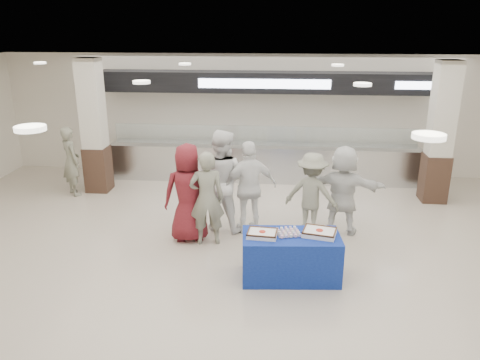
# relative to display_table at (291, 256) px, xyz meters

# --- Properties ---
(ground) EXTENTS (14.00, 14.00, 0.00)m
(ground) POSITION_rel_display_table_xyz_m (-0.65, -0.39, -0.38)
(ground) COLOR beige
(ground) RESTS_ON ground
(serving_line) EXTENTS (8.70, 0.85, 2.80)m
(serving_line) POSITION_rel_display_table_xyz_m (-0.65, 5.01, 0.78)
(serving_line) COLOR silver
(serving_line) RESTS_ON ground
(column_left) EXTENTS (0.55, 0.55, 3.20)m
(column_left) POSITION_rel_display_table_xyz_m (-4.65, 3.81, 1.15)
(column_left) COLOR #332017
(column_left) RESTS_ON ground
(column_right) EXTENTS (0.55, 0.55, 3.20)m
(column_right) POSITION_rel_display_table_xyz_m (3.35, 3.81, 1.15)
(column_right) COLOR #332017
(column_right) RESTS_ON ground
(display_table) EXTENTS (1.61, 0.90, 0.75)m
(display_table) POSITION_rel_display_table_xyz_m (0.00, 0.00, 0.00)
(display_table) COLOR #163399
(display_table) RESTS_ON ground
(sheet_cake_left) EXTENTS (0.49, 0.40, 0.10)m
(sheet_cake_left) POSITION_rel_display_table_xyz_m (-0.46, -0.07, 0.42)
(sheet_cake_left) COLOR white
(sheet_cake_left) RESTS_ON display_table
(sheet_cake_right) EXTENTS (0.58, 0.50, 0.10)m
(sheet_cake_right) POSITION_rel_display_table_xyz_m (0.44, 0.05, 0.43)
(sheet_cake_right) COLOR white
(sheet_cake_right) RESTS_ON display_table
(cupcake_tray) EXTENTS (0.43, 0.37, 0.06)m
(cupcake_tray) POSITION_rel_display_table_xyz_m (-0.05, 0.04, 0.40)
(cupcake_tray) COLOR #AAAAAE
(cupcake_tray) RESTS_ON display_table
(civilian_maroon) EXTENTS (1.03, 0.78, 1.88)m
(civilian_maroon) POSITION_rel_display_table_xyz_m (-1.90, 1.27, 0.56)
(civilian_maroon) COLOR maroon
(civilian_maroon) RESTS_ON ground
(soldier_a) EXTENTS (0.72, 0.55, 1.79)m
(soldier_a) POSITION_rel_display_table_xyz_m (-1.53, 1.14, 0.52)
(soldier_a) COLOR slate
(soldier_a) RESTS_ON ground
(chef_tall) EXTENTS (1.15, 0.99, 2.03)m
(chef_tall) POSITION_rel_display_table_xyz_m (-1.36, 1.83, 0.64)
(chef_tall) COLOR white
(chef_tall) RESTS_ON ground
(chef_short) EXTENTS (1.17, 0.82, 1.84)m
(chef_short) POSITION_rel_display_table_xyz_m (-0.78, 1.72, 0.55)
(chef_short) COLOR white
(chef_short) RESTS_ON ground
(soldier_b) EXTENTS (1.19, 0.89, 1.63)m
(soldier_b) POSITION_rel_display_table_xyz_m (0.41, 1.75, 0.44)
(soldier_b) COLOR slate
(soldier_b) RESTS_ON ground
(civilian_white) EXTENTS (1.69, 0.69, 1.77)m
(civilian_white) POSITION_rel_display_table_xyz_m (1.01, 1.83, 0.51)
(civilian_white) COLOR white
(civilian_white) RESTS_ON ground
(soldier_bg) EXTENTS (0.71, 0.71, 1.66)m
(soldier_bg) POSITION_rel_display_table_xyz_m (-5.16, 3.48, 0.45)
(soldier_bg) COLOR slate
(soldier_bg) RESTS_ON ground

